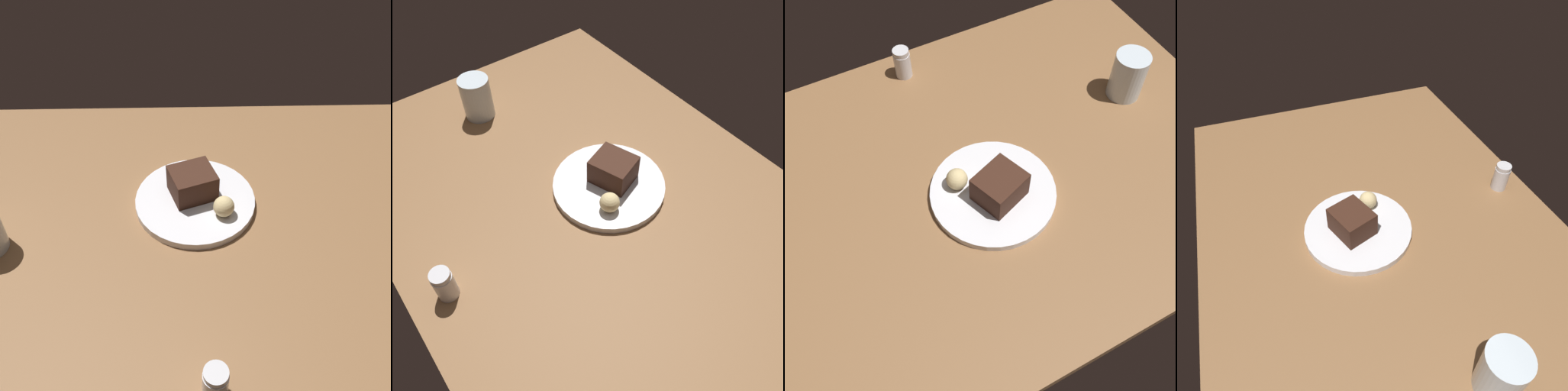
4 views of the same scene
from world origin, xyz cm
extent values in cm
cube|color=brown|center=(0.00, 0.00, 1.50)|extent=(120.00, 84.00, 3.00)
cylinder|color=silver|center=(-0.77, 5.90, 3.81)|extent=(25.22, 25.22, 1.62)
cube|color=#381E14|center=(-1.30, 7.44, 7.67)|extent=(10.99, 10.33, 6.09)
sphere|color=#DBC184|center=(4.90, 1.37, 6.78)|extent=(4.31, 4.31, 4.31)
cylinder|color=silver|center=(1.25, -34.41, 6.11)|extent=(3.96, 3.96, 6.21)
cylinder|color=silver|center=(1.25, -34.41, 9.81)|extent=(3.76, 3.76, 1.20)
cylinder|color=silver|center=(-41.21, -4.87, 8.45)|extent=(7.69, 7.69, 10.90)
camera|label=1|loc=(-2.38, -63.43, 74.55)|focal=42.99mm
camera|label=2|loc=(45.70, -35.61, 76.32)|focal=38.90mm
camera|label=3|loc=(26.75, 52.04, 85.08)|focal=44.81mm
camera|label=4|loc=(-55.51, 22.42, 68.94)|focal=33.57mm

